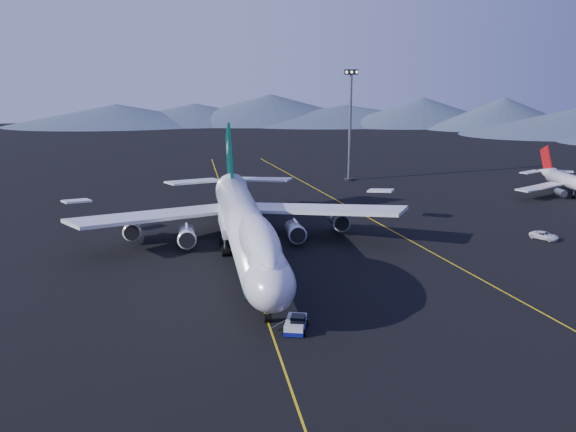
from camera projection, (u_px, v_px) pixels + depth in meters
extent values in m
plane|color=black|center=(246.00, 259.00, 105.72)|extent=(500.00, 500.00, 0.00)
cube|color=gold|center=(246.00, 259.00, 105.72)|extent=(0.25, 220.00, 0.01)
cube|color=gold|center=(400.00, 235.00, 120.13)|extent=(28.08, 198.09, 0.01)
cone|color=#414E65|center=(117.00, 113.00, 319.41)|extent=(100.00, 100.00, 12.00)
cone|color=#414E65|center=(270.00, 111.00, 332.55)|extent=(100.00, 100.00, 12.00)
cone|color=#414E65|center=(423.00, 113.00, 320.81)|extent=(100.00, 100.00, 12.00)
cylinder|color=silver|center=(246.00, 226.00, 104.39)|extent=(6.50, 56.00, 6.50)
ellipsoid|color=silver|center=(269.00, 284.00, 77.57)|extent=(6.50, 10.40, 6.50)
ellipsoid|color=silver|center=(259.00, 242.00, 86.08)|extent=(5.13, 25.16, 5.85)
cube|color=black|center=(271.00, 280.00, 75.37)|extent=(3.60, 1.61, 1.29)
cone|color=silver|center=(230.00, 184.00, 135.81)|extent=(6.50, 12.00, 6.50)
cube|color=#043C30|center=(245.00, 230.00, 105.56)|extent=(6.24, 60.00, 1.10)
cube|color=silver|center=(242.00, 224.00, 109.92)|extent=(7.50, 13.00, 1.60)
cube|color=silver|center=(157.00, 215.00, 113.17)|extent=(30.62, 23.28, 2.83)
cube|color=silver|center=(318.00, 209.00, 117.84)|extent=(30.62, 23.28, 2.83)
cylinder|color=slate|center=(187.00, 235.00, 110.81)|extent=(2.90, 5.50, 2.90)
cylinder|color=slate|center=(133.00, 228.00, 115.50)|extent=(2.90, 5.50, 2.90)
cylinder|color=slate|center=(295.00, 231.00, 113.87)|extent=(2.90, 5.50, 2.90)
cylinder|color=slate|center=(338.00, 220.00, 121.62)|extent=(2.90, 5.50, 2.90)
cube|color=#043C30|center=(229.00, 161.00, 133.67)|extent=(0.55, 14.11, 15.94)
cube|color=silver|center=(194.00, 182.00, 135.95)|extent=(12.39, 9.47, 0.98)
cube|color=silver|center=(264.00, 179.00, 138.36)|extent=(12.39, 9.47, 0.98)
cylinder|color=black|center=(268.00, 318.00, 80.21)|extent=(0.90, 1.10, 1.10)
cube|color=silver|center=(296.00, 324.00, 77.76)|extent=(3.55, 5.05, 1.14)
cube|color=navy|center=(296.00, 327.00, 77.86)|extent=(3.71, 5.28, 0.52)
cube|color=black|center=(296.00, 318.00, 77.56)|extent=(2.08, 2.08, 0.94)
cone|color=silver|center=(546.00, 172.00, 165.56)|extent=(3.42, 6.31, 3.42)
cube|color=silver|center=(540.00, 187.00, 152.28)|extent=(15.13, 10.21, 0.32)
cylinder|color=slate|center=(560.00, 193.00, 151.04)|extent=(1.71, 3.15, 1.71)
cube|color=maroon|center=(546.00, 159.00, 165.17)|extent=(0.32, 6.14, 7.26)
imported|color=white|center=(544.00, 236.00, 117.05)|extent=(4.90, 5.53, 1.42)
cylinder|color=black|center=(349.00, 179.00, 174.81)|extent=(2.73, 2.73, 0.46)
cylinder|color=slate|center=(350.00, 128.00, 171.48)|extent=(0.80, 0.80, 28.45)
cube|color=black|center=(351.00, 72.00, 168.02)|extent=(3.64, 0.91, 1.37)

